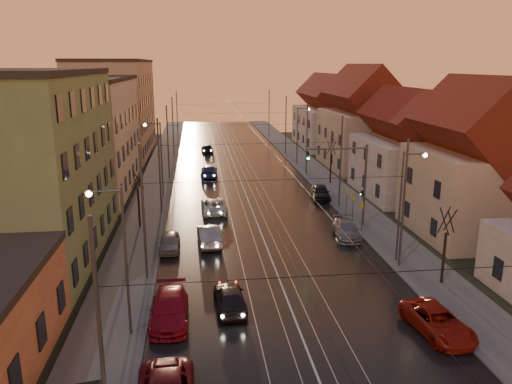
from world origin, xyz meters
name	(u,v)px	position (x,y,z in m)	size (l,w,h in m)	color
ground	(305,346)	(0.00, 0.00, 0.00)	(160.00, 160.00, 0.00)	black
road	(238,175)	(0.00, 40.00, 0.02)	(16.00, 120.00, 0.04)	black
sidewalk_left	(159,176)	(-10.00, 40.00, 0.07)	(4.00, 120.00, 0.15)	#4C4C4C
sidewalk_right	(315,172)	(10.00, 40.00, 0.07)	(4.00, 120.00, 0.15)	#4C4C4C
tram_rail_0	(221,175)	(-2.20, 40.00, 0.06)	(0.06, 120.00, 0.03)	gray
tram_rail_1	(232,175)	(-0.77, 40.00, 0.06)	(0.06, 120.00, 0.03)	gray
tram_rail_2	(244,174)	(0.77, 40.00, 0.06)	(0.06, 120.00, 0.03)	gray
tram_rail_3	(255,174)	(2.20, 40.00, 0.06)	(0.06, 120.00, 0.03)	gray
apartment_left_1	(19,170)	(-17.50, 14.00, 6.50)	(10.00, 18.00, 13.00)	#658353
apartment_left_2	(82,137)	(-17.50, 34.00, 6.00)	(10.00, 20.00, 12.00)	#C4B998
apartment_left_3	(115,109)	(-17.50, 58.00, 7.00)	(10.00, 24.00, 14.00)	tan
house_right_1	(474,170)	(17.00, 15.00, 5.45)	(8.67, 10.20, 10.80)	#BAAD8F
house_right_2	(407,152)	(17.00, 28.00, 4.64)	(9.18, 12.24, 9.20)	#B8B4AA
house_right_3	(362,125)	(17.00, 43.00, 5.80)	(9.18, 14.28, 11.50)	#BAAD8F
house_right_4	(327,117)	(17.00, 61.00, 5.05)	(9.18, 16.32, 10.00)	#B8B4AA
catenary_pole_l_0	(100,340)	(-8.60, -6.00, 4.50)	(0.16, 0.16, 9.00)	#595B60
catenary_pole_l_1	(143,214)	(-8.60, 9.00, 4.50)	(0.16, 0.16, 9.00)	#595B60
catenary_pole_r_1	(403,205)	(8.60, 9.00, 4.50)	(0.16, 0.16, 9.00)	#595B60
catenary_pole_l_2	(160,167)	(-8.60, 24.00, 4.50)	(0.16, 0.16, 9.00)	#595B60
catenary_pole_r_2	(341,163)	(8.60, 24.00, 4.50)	(0.16, 0.16, 9.00)	#595B60
catenary_pole_l_3	(168,142)	(-8.60, 39.00, 4.50)	(0.16, 0.16, 9.00)	#595B60
catenary_pole_r_3	(307,140)	(8.60, 39.00, 4.50)	(0.16, 0.16, 9.00)	#595B60
catenary_pole_l_4	(173,127)	(-8.60, 54.00, 4.50)	(0.16, 0.16, 9.00)	#595B60
catenary_pole_r_4	(286,126)	(8.60, 54.00, 4.50)	(0.16, 0.16, 9.00)	#595B60
catenary_pole_l_5	(177,115)	(-8.60, 72.00, 4.50)	(0.16, 0.16, 9.00)	#595B60
catenary_pole_r_5	(269,114)	(8.60, 72.00, 4.50)	(0.16, 0.16, 9.00)	#595B60
street_lamp_0	(119,248)	(-9.10, 2.00, 4.89)	(1.75, 0.32, 8.00)	#595B60
street_lamp_1	(405,196)	(9.10, 10.00, 4.89)	(1.75, 0.32, 8.00)	#595B60
street_lamp_2	(158,152)	(-9.10, 30.00, 4.89)	(1.75, 0.32, 8.00)	#595B60
street_lamp_3	(300,130)	(9.10, 46.00, 4.89)	(1.75, 0.32, 8.00)	#595B60
traffic_light_mast	(354,175)	(7.99, 18.00, 4.60)	(5.30, 0.32, 7.20)	#595B60
bare_tree_0	(138,200)	(-10.20, 20.00, 2.49)	(1.09, 1.09, 5.11)	black
bare_tree_1	(445,248)	(10.20, 6.00, 2.49)	(1.09, 1.09, 5.11)	black
bare_tree_2	(331,163)	(10.40, 34.00, 2.49)	(1.09, 1.09, 5.11)	black
driving_car_0	(230,298)	(-3.47, 4.29, 0.72)	(1.70, 4.22, 1.44)	black
driving_car_1	(209,235)	(-4.38, 15.17, 0.77)	(1.62, 4.66, 1.53)	gray
driving_car_2	(214,206)	(-3.68, 23.77, 0.68)	(2.26, 4.90, 1.36)	#BCBCBC
driving_car_3	(209,171)	(-3.72, 39.41, 0.72)	(2.03, 4.99, 1.45)	navy
driving_car_4	(207,149)	(-3.50, 56.90, 0.69)	(1.63, 4.04, 1.38)	black
parked_left_2	(170,309)	(-6.85, 3.32, 0.73)	(2.04, 5.02, 1.46)	maroon
parked_left_3	(170,242)	(-7.38, 14.27, 0.63)	(1.49, 3.71, 1.26)	#A6A5AB
parked_right_0	(438,322)	(7.13, 0.37, 0.67)	(2.22, 4.81, 1.34)	#9B1A0F
parked_right_1	(347,229)	(6.80, 15.50, 0.66)	(1.86, 4.57, 1.33)	gray
parked_right_2	(321,192)	(7.60, 27.42, 0.73)	(1.73, 4.29, 1.46)	black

